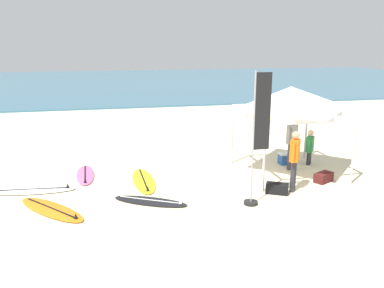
% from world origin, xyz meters
% --- Properties ---
extents(ground_plane, '(80.00, 80.00, 0.00)m').
position_xyz_m(ground_plane, '(0.00, 0.00, 0.00)').
color(ground_plane, beige).
extents(sea, '(80.00, 36.00, 0.10)m').
position_xyz_m(sea, '(0.00, 32.40, 0.05)').
color(sea, '#386B84').
rests_on(sea, ground).
extents(canopy_tent, '(2.88, 2.88, 2.75)m').
position_xyz_m(canopy_tent, '(2.73, 0.30, 2.39)').
color(canopy_tent, '#B7B7BC').
rests_on(canopy_tent, ground).
extents(surfboard_pink, '(0.60, 2.00, 0.19)m').
position_xyz_m(surfboard_pink, '(-3.53, 1.40, 0.04)').
color(surfboard_pink, pink).
rests_on(surfboard_pink, ground).
extents(surfboard_orange, '(2.02, 2.22, 0.19)m').
position_xyz_m(surfboard_orange, '(-4.26, -1.15, 0.04)').
color(surfboard_orange, orange).
rests_on(surfboard_orange, ground).
extents(surfboard_yellow, '(0.67, 2.32, 0.19)m').
position_xyz_m(surfboard_yellow, '(-1.81, 0.46, 0.04)').
color(surfboard_yellow, yellow).
rests_on(surfboard_yellow, ground).
extents(surfboard_white, '(2.45, 0.86, 0.19)m').
position_xyz_m(surfboard_white, '(-4.94, 0.35, 0.04)').
color(surfboard_white, white).
rests_on(surfboard_white, ground).
extents(surfboard_black, '(2.02, 1.46, 0.19)m').
position_xyz_m(surfboard_black, '(-1.80, -1.18, 0.04)').
color(surfboard_black, black).
rests_on(surfboard_black, ground).
extents(person_orange, '(0.39, 0.46, 1.71)m').
position_xyz_m(person_orange, '(2.18, -1.23, 0.99)').
color(person_orange, '#2D2D33').
rests_on(person_orange, ground).
extents(person_grey, '(0.47, 0.39, 1.71)m').
position_xyz_m(person_grey, '(3.02, 0.61, 0.99)').
color(person_grey, '#383842').
rests_on(person_grey, ground).
extents(person_green, '(0.39, 0.45, 1.20)m').
position_xyz_m(person_green, '(3.89, 0.97, 0.66)').
color(person_green, '#2D2D33').
rests_on(person_green, ground).
extents(banner_flag, '(0.60, 0.36, 3.40)m').
position_xyz_m(banner_flag, '(0.81, -1.86, 1.57)').
color(banner_flag, '#99999E').
rests_on(banner_flag, ground).
extents(gear_bag_near_tent, '(0.68, 0.57, 0.28)m').
position_xyz_m(gear_bag_near_tent, '(1.68, -1.30, 0.14)').
color(gear_bag_near_tent, black).
rests_on(gear_bag_near_tent, ground).
extents(gear_bag_by_pole, '(0.68, 0.56, 0.28)m').
position_xyz_m(gear_bag_by_pole, '(3.43, -0.75, 0.14)').
color(gear_bag_by_pole, '#4C1919').
rests_on(gear_bag_by_pole, ground).
extents(cooler_box, '(0.50, 0.36, 0.39)m').
position_xyz_m(cooler_box, '(3.15, 1.18, 0.20)').
color(cooler_box, '#2D60B7').
rests_on(cooler_box, ground).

